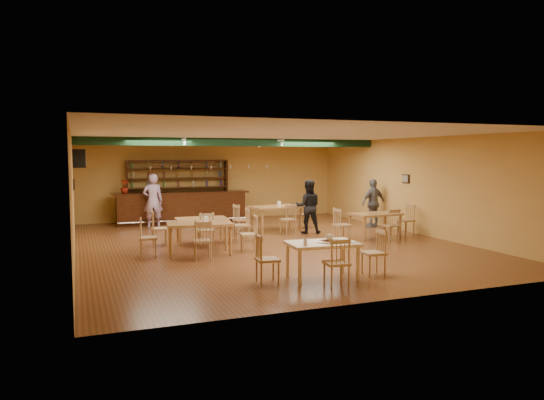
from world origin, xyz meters
name	(u,v)px	position (x,y,z in m)	size (l,w,h in m)	color
floor	(266,243)	(0.00, 0.00, 0.00)	(12.00, 12.00, 0.00)	brown
ceiling_beam	(236,142)	(0.00, 2.80, 2.87)	(10.00, 0.30, 0.25)	black
track_rail_left	(178,140)	(-1.80, 3.40, 2.94)	(0.05, 2.50, 0.05)	silver
track_rail_right	(270,141)	(1.40, 3.40, 2.94)	(0.05, 2.50, 0.05)	silver
ac_unit	(79,158)	(-4.80, 4.20, 2.35)	(0.34, 0.70, 0.48)	silver
picture_left	(74,184)	(-4.97, 1.00, 1.70)	(0.04, 0.34, 0.28)	black
picture_right	(406,179)	(4.97, 0.50, 1.70)	(0.04, 0.34, 0.28)	black
bar_counter	(182,207)	(-1.36, 5.15, 0.56)	(4.87, 0.85, 1.13)	black
back_bar_hutch	(178,190)	(-1.36, 5.78, 1.14)	(3.77, 0.40, 2.28)	black
poinsettia	(124,187)	(-3.35, 5.15, 1.37)	(0.26, 0.26, 0.47)	maroon
dining_table_a	(202,231)	(-1.68, 0.68, 0.35)	(1.41, 0.84, 0.70)	#925C34
dining_table_b	(275,219)	(1.07, 2.06, 0.41)	(1.62, 0.97, 0.81)	#925C34
dining_table_c	(200,238)	(-2.10, -0.89, 0.40)	(1.58, 0.95, 0.79)	#925C34
dining_table_d	(375,225)	(3.35, -0.27, 0.37)	(1.47, 0.88, 0.73)	#925C34
near_table	(322,260)	(-0.40, -4.24, 0.37)	(1.37, 0.88, 0.73)	beige
pizza_tray	(327,242)	(-0.31, -4.24, 0.74)	(0.40, 0.40, 0.01)	silver
parmesan_shaker	(305,242)	(-0.84, -4.39, 0.79)	(0.07, 0.07, 0.11)	#EAE5C6
napkin_stack	(333,239)	(-0.06, -4.05, 0.75)	(0.20, 0.15, 0.03)	white
pizza_server	(332,240)	(-0.16, -4.20, 0.75)	(0.32, 0.09, 0.00)	silver
side_plate	(351,242)	(0.13, -4.44, 0.74)	(0.22, 0.22, 0.01)	white
patron_bar	(153,201)	(-2.50, 4.33, 0.92)	(0.67, 0.44, 1.83)	#81489D
patron_right_a	(308,207)	(1.87, 1.26, 0.84)	(0.82, 0.64, 1.68)	black
patron_right_b	(373,203)	(4.55, 1.73, 0.83)	(0.97, 0.40, 1.65)	slate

